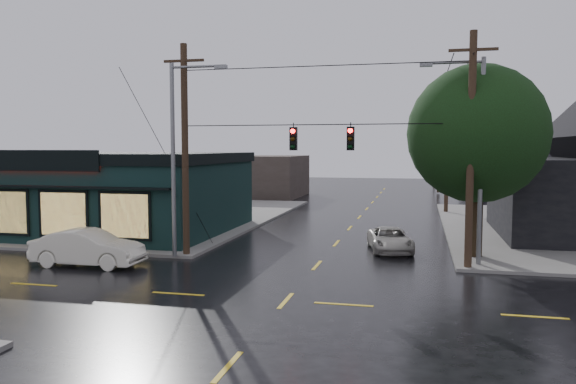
% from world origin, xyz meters
% --- Properties ---
extents(ground_plane, '(160.00, 160.00, 0.00)m').
position_xyz_m(ground_plane, '(0.00, 0.00, 0.00)').
color(ground_plane, black).
extents(sidewalk_nw, '(28.00, 28.00, 0.15)m').
position_xyz_m(sidewalk_nw, '(-20.00, 20.00, 0.07)').
color(sidewalk_nw, slate).
rests_on(sidewalk_nw, ground).
extents(pizza_shop, '(16.30, 12.34, 4.90)m').
position_xyz_m(pizza_shop, '(-15.00, 12.94, 2.56)').
color(pizza_shop, black).
rests_on(pizza_shop, ground).
extents(corner_tree, '(6.47, 6.47, 9.01)m').
position_xyz_m(corner_tree, '(7.00, 9.17, 5.90)').
color(corner_tree, black).
rests_on(corner_tree, ground).
extents(utility_pole_nw, '(2.00, 0.32, 10.15)m').
position_xyz_m(utility_pole_nw, '(-6.50, 6.50, 0.00)').
color(utility_pole_nw, '#352117').
rests_on(utility_pole_nw, ground).
extents(utility_pole_ne, '(2.00, 0.32, 10.15)m').
position_xyz_m(utility_pole_ne, '(6.50, 6.50, 0.00)').
color(utility_pole_ne, '#352117').
rests_on(utility_pole_ne, ground).
extents(utility_pole_far_a, '(2.00, 0.32, 9.65)m').
position_xyz_m(utility_pole_far_a, '(6.50, 28.00, 0.00)').
color(utility_pole_far_a, '#352117').
rests_on(utility_pole_far_a, ground).
extents(utility_pole_far_b, '(2.00, 0.32, 9.15)m').
position_xyz_m(utility_pole_far_b, '(6.50, 48.00, 0.00)').
color(utility_pole_far_b, '#352117').
rests_on(utility_pole_far_b, ground).
extents(utility_pole_far_c, '(2.00, 0.32, 9.15)m').
position_xyz_m(utility_pole_far_c, '(6.50, 68.00, 0.00)').
color(utility_pole_far_c, '#352117').
rests_on(utility_pole_far_c, ground).
extents(span_signal_assembly, '(13.00, 0.48, 1.23)m').
position_xyz_m(span_signal_assembly, '(0.10, 6.50, 5.70)').
color(span_signal_assembly, black).
rests_on(span_signal_assembly, ground).
extents(streetlight_nw, '(5.40, 0.30, 9.15)m').
position_xyz_m(streetlight_nw, '(-6.80, 5.80, 0.00)').
color(streetlight_nw, slate).
rests_on(streetlight_nw, ground).
extents(streetlight_ne, '(5.40, 0.30, 9.15)m').
position_xyz_m(streetlight_ne, '(7.00, 7.20, 0.00)').
color(streetlight_ne, slate).
rests_on(streetlight_ne, ground).
extents(bg_building_west, '(12.00, 10.00, 4.40)m').
position_xyz_m(bg_building_west, '(-14.00, 40.00, 2.20)').
color(bg_building_west, '#392F29').
rests_on(bg_building_west, ground).
extents(bg_building_east, '(14.00, 12.00, 5.60)m').
position_xyz_m(bg_building_east, '(16.00, 45.00, 2.80)').
color(bg_building_east, '#232227').
rests_on(bg_building_east, ground).
extents(sedan_cream, '(5.00, 1.83, 1.64)m').
position_xyz_m(sedan_cream, '(-9.90, 3.51, 0.82)').
color(sedan_cream, white).
rests_on(sedan_cream, ground).
extents(suv_silver, '(2.77, 4.60, 1.20)m').
position_xyz_m(suv_silver, '(3.00, 10.30, 0.60)').
color(suv_silver, '#AAA69D').
rests_on(suv_silver, ground).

